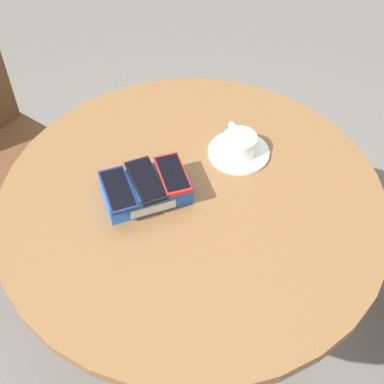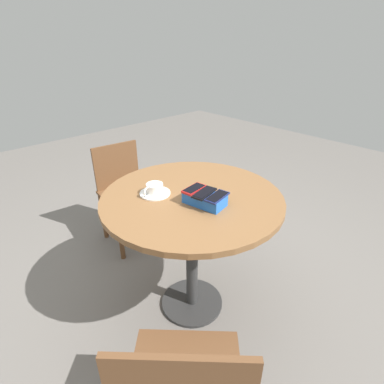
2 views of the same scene
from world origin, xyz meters
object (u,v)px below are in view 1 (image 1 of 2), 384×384
object	(u,v)px
phone_box	(146,190)
chair_far_side	(2,156)
round_table	(192,228)
phone_black	(146,180)
saucer	(239,152)
phone_navy	(118,190)
phone_red	(172,174)
coffee_cup	(239,143)

from	to	relation	value
phone_box	chair_far_side	xyz separation A→B (m)	(-0.47, 0.56, -0.36)
round_table	phone_black	size ratio (longest dim) A/B	6.20
saucer	phone_navy	bearing A→B (deg)	-157.75
phone_box	phone_navy	world-z (taller)	phone_navy
round_table	phone_box	bearing A→B (deg)	171.27
phone_black	saucer	bearing A→B (deg)	24.03
phone_navy	chair_far_side	bearing A→B (deg)	124.87
saucer	phone_red	bearing A→B (deg)	-151.11
round_table	phone_red	world-z (taller)	phone_red
phone_box	saucer	size ratio (longest dim) A/B	1.35
phone_navy	chair_far_side	size ratio (longest dim) A/B	0.17
round_table	chair_far_side	distance (m)	0.84
round_table	phone_navy	size ratio (longest dim) A/B	6.47
phone_red	chair_far_side	size ratio (longest dim) A/B	0.16
coffee_cup	saucer	bearing A→B (deg)	-82.50
round_table	phone_red	distance (m)	0.19
phone_navy	phone_red	size ratio (longest dim) A/B	1.08
phone_navy	phone_box	bearing A→B (deg)	14.55
round_table	phone_navy	world-z (taller)	phone_navy
round_table	phone_black	distance (m)	0.21
phone_red	saucer	distance (m)	0.22
phone_navy	phone_red	distance (m)	0.13
chair_far_side	saucer	bearing A→B (deg)	-31.76
round_table	chair_far_side	bearing A→B (deg)	134.98
phone_black	saucer	distance (m)	0.28
phone_red	saucer	world-z (taller)	phone_red
phone_black	phone_red	world-z (taller)	phone_red
phone_box	chair_far_side	bearing A→B (deg)	129.89
phone_black	coffee_cup	size ratio (longest dim) A/B	1.27
phone_red	saucer	xyz separation A→B (m)	(0.19, 0.10, -0.06)
phone_navy	phone_red	world-z (taller)	phone_red
saucer	coffee_cup	world-z (taller)	coffee_cup
round_table	phone_black	xyz separation A→B (m)	(-0.11, 0.02, 0.18)
saucer	chair_far_side	size ratio (longest dim) A/B	0.19
round_table	coffee_cup	xyz separation A→B (m)	(0.15, 0.13, 0.16)
saucer	coffee_cup	xyz separation A→B (m)	(-0.00, 0.00, 0.03)
phone_navy	coffee_cup	distance (m)	0.35
phone_black	phone_red	xyz separation A→B (m)	(0.06, 0.01, 0.00)
coffee_cup	phone_box	bearing A→B (deg)	-155.24
phone_black	chair_far_side	bearing A→B (deg)	130.03
chair_far_side	phone_navy	bearing A→B (deg)	-55.13
phone_navy	chair_far_side	xyz separation A→B (m)	(-0.40, 0.58, -0.39)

